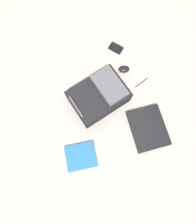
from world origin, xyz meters
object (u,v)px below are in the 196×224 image
at_px(pen_black, 142,82).
at_px(computer_mouse, 124,69).
at_px(laptop, 148,128).
at_px(power_brick, 116,48).
at_px(book_blue, 81,156).
at_px(backpack, 99,96).

bearing_deg(pen_black, computer_mouse, 33.67).
relative_size(laptop, power_brick, 3.02).
relative_size(book_blue, power_brick, 2.13).
xyz_separation_m(laptop, book_blue, (-0.04, 0.59, -0.01)).
bearing_deg(book_blue, pen_black, -58.18).
distance_m(laptop, computer_mouse, 0.55).
bearing_deg(laptop, book_blue, 93.71).
distance_m(book_blue, pen_black, 0.81).
height_order(computer_mouse, pen_black, computer_mouse).
bearing_deg(power_brick, backpack, 143.76).
xyz_separation_m(backpack, pen_black, (0.02, -0.40, -0.08)).
xyz_separation_m(laptop, power_brick, (0.78, -0.01, -0.00)).
height_order(backpack, computer_mouse, backpack).
relative_size(laptop, computer_mouse, 3.77).
relative_size(laptop, book_blue, 1.42).
bearing_deg(computer_mouse, laptop, -166.58).
xyz_separation_m(laptop, pen_black, (0.39, -0.11, -0.01)).
height_order(laptop, power_brick, laptop).
distance_m(laptop, pen_black, 0.41).
distance_m(backpack, book_blue, 0.50).
xyz_separation_m(laptop, computer_mouse, (0.55, 0.00, 0.01)).
xyz_separation_m(book_blue, pen_black, (0.43, -0.69, -0.01)).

